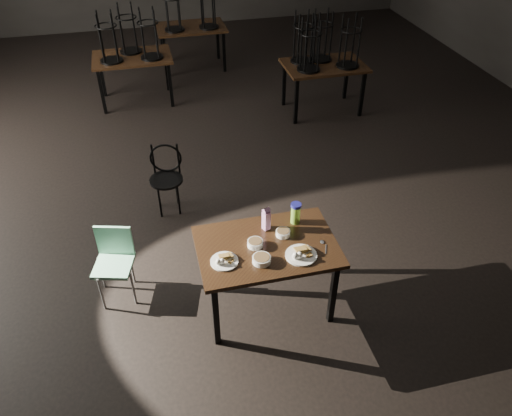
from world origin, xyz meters
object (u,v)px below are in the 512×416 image
object	(u,v)px
main_table	(267,252)
bentwood_chair	(166,173)
school_chair	(114,258)
juice_carton	(266,219)
water_bottle	(296,213)

from	to	relation	value
main_table	bentwood_chair	world-z (taller)	bentwood_chair
bentwood_chair	school_chair	world-z (taller)	bentwood_chair
juice_carton	school_chair	size ratio (longest dim) A/B	0.32
main_table	bentwood_chair	bearing A→B (deg)	112.58
bentwood_chair	water_bottle	bearing A→B (deg)	-44.37
main_table	water_bottle	distance (m)	0.44
main_table	juice_carton	bearing A→B (deg)	77.59
juice_carton	water_bottle	distance (m)	0.28
juice_carton	bentwood_chair	distance (m)	1.75
water_bottle	juice_carton	bearing A→B (deg)	-174.63
bentwood_chair	school_chair	bearing A→B (deg)	-105.26
bentwood_chair	main_table	bearing A→B (deg)	-56.76
juice_carton	school_chair	xyz separation A→B (m)	(-1.37, 0.29, -0.42)
water_bottle	bentwood_chair	world-z (taller)	water_bottle
water_bottle	school_chair	bearing A→B (deg)	171.05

